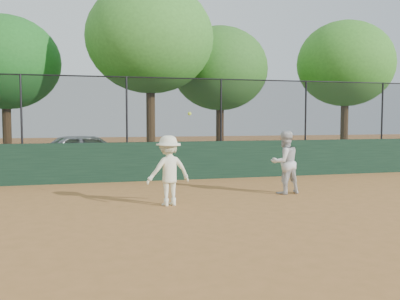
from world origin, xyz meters
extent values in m
plane|color=#AC6F37|center=(0.00, 0.00, 0.00)|extent=(80.00, 80.00, 0.00)
cube|color=#163221|center=(0.00, 6.00, 0.60)|extent=(26.00, 0.20, 1.20)
cube|color=#2D5019|center=(0.00, 12.00, 0.00)|extent=(36.00, 12.00, 0.01)
imported|color=silver|center=(-1.59, 9.31, 0.70)|extent=(4.34, 2.44, 1.39)
imported|color=silver|center=(3.17, 2.71, 0.81)|extent=(0.87, 0.73, 1.61)
imported|color=white|center=(0.01, 1.94, 0.78)|extent=(1.10, 0.78, 1.55)
sphere|color=#ADD42F|center=(0.44, 1.72, 2.03)|extent=(0.08, 0.08, 0.08)
cube|color=black|center=(0.00, 6.00, 2.20)|extent=(26.00, 0.02, 2.00)
cylinder|color=black|center=(0.00, 6.00, 3.18)|extent=(26.00, 0.04, 0.04)
cylinder|color=black|center=(-3.50, 6.00, 2.20)|extent=(0.06, 0.06, 2.00)
cylinder|color=black|center=(-0.50, 6.00, 2.20)|extent=(0.06, 0.06, 2.00)
cylinder|color=black|center=(2.50, 6.00, 2.20)|extent=(0.06, 0.06, 2.00)
cylinder|color=black|center=(5.50, 6.00, 2.20)|extent=(0.06, 0.06, 2.00)
cylinder|color=black|center=(8.50, 6.00, 2.20)|extent=(0.06, 0.06, 2.00)
cylinder|color=#412A16|center=(-4.84, 12.23, 1.26)|extent=(0.36, 0.36, 2.51)
ellipsoid|color=#1B5D1C|center=(-4.84, 12.23, 4.24)|extent=(4.46, 4.06, 3.85)
cylinder|color=#49311A|center=(0.87, 10.27, 1.58)|extent=(0.36, 0.36, 3.17)
ellipsoid|color=#387A27|center=(0.87, 10.27, 5.14)|extent=(5.11, 4.65, 4.42)
cylinder|color=#3A2413|center=(4.35, 12.05, 1.25)|extent=(0.36, 0.36, 2.51)
ellipsoid|color=#2D601F|center=(4.35, 12.05, 4.23)|extent=(4.44, 4.04, 3.84)
cylinder|color=#442D18|center=(9.94, 10.58, 1.35)|extent=(0.36, 0.36, 2.70)
ellipsoid|color=#347521|center=(9.94, 10.58, 4.45)|extent=(4.52, 4.11, 3.90)
camera|label=1|loc=(-1.81, -7.68, 1.91)|focal=40.00mm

